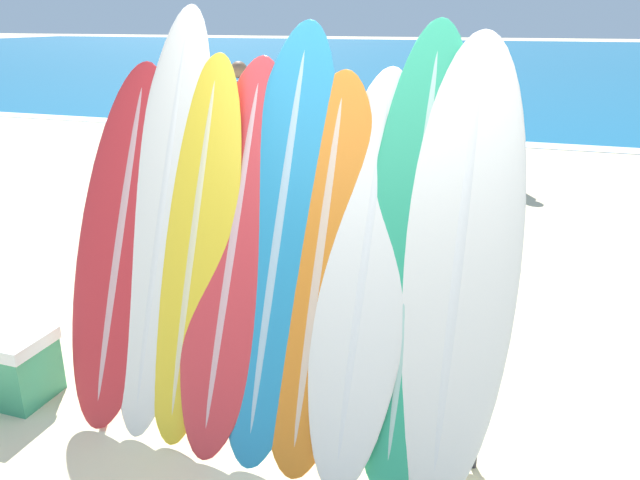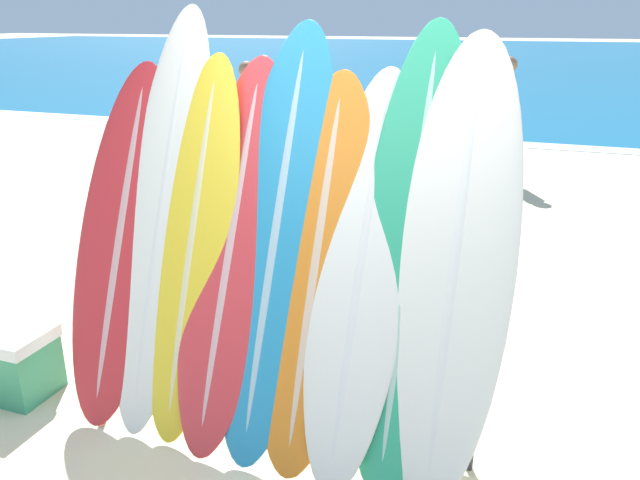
% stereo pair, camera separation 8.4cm
% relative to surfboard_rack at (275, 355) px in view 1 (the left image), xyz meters
% --- Properties ---
extents(ground_plane, '(160.00, 160.00, 0.00)m').
position_rel_surfboard_rack_xyz_m(ground_plane, '(0.34, -0.21, -0.47)').
color(ground_plane, beige).
extents(ocean_water, '(120.00, 60.00, 0.01)m').
position_rel_surfboard_rack_xyz_m(ocean_water, '(0.34, 38.70, -0.47)').
color(ocean_water, '#146693').
rests_on(ocean_water, ground_plane).
extents(surfboard_rack, '(2.29, 0.04, 0.86)m').
position_rel_surfboard_rack_xyz_m(surfboard_rack, '(0.00, 0.00, 0.00)').
color(surfboard_rack, '#28282D').
rests_on(surfboard_rack, ground_plane).
extents(surfboard_slot_0, '(0.59, 0.91, 2.02)m').
position_rel_surfboard_rack_xyz_m(surfboard_slot_0, '(-0.97, 0.04, 0.54)').
color(surfboard_slot_0, red).
rests_on(surfboard_slot_0, ground_plane).
extents(surfboard_slot_1, '(0.50, 1.03, 2.34)m').
position_rel_surfboard_rack_xyz_m(surfboard_slot_1, '(-0.72, 0.11, 0.70)').
color(surfboard_slot_1, silver).
rests_on(surfboard_slot_1, ground_plane).
extents(surfboard_slot_2, '(0.49, 0.91, 2.08)m').
position_rel_surfboard_rack_xyz_m(surfboard_slot_2, '(-0.49, 0.05, 0.57)').
color(surfboard_slot_2, yellow).
rests_on(surfboard_slot_2, ground_plane).
extents(surfboard_slot_3, '(0.54, 1.05, 2.07)m').
position_rel_surfboard_rack_xyz_m(surfboard_slot_3, '(-0.25, 0.06, 0.57)').
color(surfboard_slot_3, red).
rests_on(surfboard_slot_3, ground_plane).
extents(surfboard_slot_4, '(0.57, 1.10, 2.26)m').
position_rel_surfboard_rack_xyz_m(surfboard_slot_4, '(0.00, 0.10, 0.66)').
color(surfboard_slot_4, teal).
rests_on(surfboard_slot_4, ground_plane).
extents(surfboard_slot_5, '(0.55, 0.97, 2.01)m').
position_rel_surfboard_rack_xyz_m(surfboard_slot_5, '(0.25, 0.04, 0.53)').
color(surfboard_slot_5, orange).
rests_on(surfboard_slot_5, ground_plane).
extents(surfboard_slot_6, '(0.52, 1.08, 2.03)m').
position_rel_surfboard_rack_xyz_m(surfboard_slot_6, '(0.50, 0.05, 0.55)').
color(surfboard_slot_6, silver).
rests_on(surfboard_slot_6, ground_plane).
extents(surfboard_slot_7, '(0.54, 1.03, 2.27)m').
position_rel_surfboard_rack_xyz_m(surfboard_slot_7, '(0.73, 0.10, 0.67)').
color(surfboard_slot_7, '#289E70').
rests_on(surfboard_slot_7, ground_plane).
extents(surfboard_slot_8, '(0.59, 0.99, 2.22)m').
position_rel_surfboard_rack_xyz_m(surfboard_slot_8, '(0.96, 0.07, 0.64)').
color(surfboard_slot_8, silver).
rests_on(surfboard_slot_8, ground_plane).
extents(person_near_water, '(0.23, 0.30, 1.75)m').
position_rel_surfboard_rack_xyz_m(person_near_water, '(0.73, 6.61, 0.49)').
color(person_near_water, '#846047').
rests_on(person_near_water, ground_plane).
extents(person_mid_beach, '(0.23, 0.28, 1.71)m').
position_rel_surfboard_rack_xyz_m(person_mid_beach, '(-2.60, 5.10, 0.46)').
color(person_mid_beach, '#846047').
rests_on(person_mid_beach, ground_plane).
extents(cooler_box, '(0.58, 0.38, 0.44)m').
position_rel_surfboard_rack_xyz_m(cooler_box, '(-1.72, -0.24, -0.25)').
color(cooler_box, '#389366').
rests_on(cooler_box, ground_plane).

